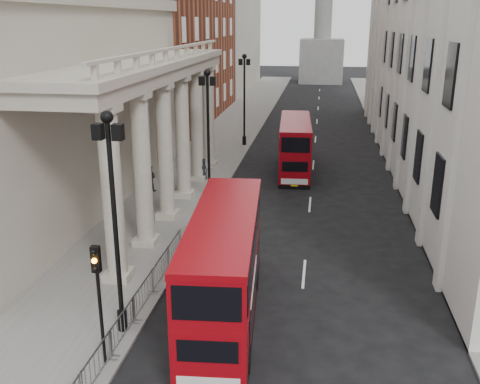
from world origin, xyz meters
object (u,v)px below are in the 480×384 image
(lamp_post_mid, at_px, (208,126))
(lamp_post_north, at_px, (244,93))
(pedestrian_a, at_px, (142,196))
(bus_far, at_px, (295,145))
(bus_near, at_px, (224,265))
(pedestrian_b, at_px, (150,178))
(lamp_post_south, at_px, (114,211))
(traffic_light, at_px, (98,284))
(pedestrian_c, at_px, (203,169))

(lamp_post_mid, relative_size, lamp_post_north, 1.00)
(lamp_post_mid, bearing_deg, pedestrian_a, -143.90)
(lamp_post_north, relative_size, bus_far, 0.88)
(bus_far, bearing_deg, lamp_post_north, 118.56)
(lamp_post_north, xyz_separation_m, bus_near, (3.61, -30.29, -2.66))
(pedestrian_a, xyz_separation_m, pedestrian_b, (-0.65, 3.55, 0.11))
(pedestrian_a, bearing_deg, pedestrian_b, 109.13)
(lamp_post_north, distance_m, pedestrian_b, 16.21)
(bus_far, bearing_deg, bus_near, -97.27)
(pedestrian_a, bearing_deg, lamp_post_south, -65.81)
(lamp_post_south, bearing_deg, traffic_light, -87.16)
(lamp_post_north, height_order, pedestrian_b, lamp_post_north)
(lamp_post_north, bearing_deg, pedestrian_c, -96.28)
(traffic_light, xyz_separation_m, bus_far, (5.06, 25.70, -0.99))
(lamp_post_south, distance_m, pedestrian_c, 20.41)
(pedestrian_a, bearing_deg, lamp_post_mid, 44.86)
(bus_far, distance_m, pedestrian_c, 7.55)
(lamp_post_south, bearing_deg, bus_near, 25.34)
(lamp_post_mid, bearing_deg, pedestrian_c, 108.39)
(traffic_light, bearing_deg, lamp_post_north, 90.17)
(bus_near, bearing_deg, lamp_post_north, 92.46)
(bus_far, height_order, pedestrian_c, bus_far)
(traffic_light, height_order, bus_near, traffic_light)
(lamp_post_south, xyz_separation_m, pedestrian_c, (-1.32, 19.98, -3.96))
(lamp_post_mid, bearing_deg, lamp_post_south, -90.00)
(bus_far, distance_m, pedestrian_a, 13.67)
(bus_near, distance_m, pedestrian_b, 17.15)
(traffic_light, xyz_separation_m, pedestrian_a, (-3.78, 15.34, -2.20))
(lamp_post_mid, height_order, pedestrian_a, lamp_post_mid)
(bus_far, height_order, pedestrian_b, bus_far)
(traffic_light, distance_m, pedestrian_a, 15.95)
(traffic_light, distance_m, bus_far, 26.22)
(pedestrian_b, bearing_deg, traffic_light, 102.78)
(lamp_post_north, bearing_deg, lamp_post_south, -90.00)
(lamp_post_mid, distance_m, pedestrian_c, 5.77)
(lamp_post_south, bearing_deg, pedestrian_a, 105.43)
(traffic_light, relative_size, pedestrian_c, 2.59)
(lamp_post_mid, xyz_separation_m, pedestrian_c, (-1.32, 3.98, -3.96))
(lamp_post_mid, bearing_deg, traffic_light, -89.68)
(lamp_post_north, distance_m, pedestrian_a, 19.46)
(bus_far, relative_size, pedestrian_c, 5.71)
(lamp_post_south, xyz_separation_m, bus_far, (5.16, 23.69, -2.80))
(bus_near, xyz_separation_m, bus_far, (1.54, 21.98, -0.13))
(lamp_post_south, relative_size, pedestrian_b, 4.66)
(traffic_light, height_order, pedestrian_c, traffic_light)
(lamp_post_north, distance_m, bus_far, 10.17)
(bus_near, relative_size, pedestrian_b, 5.66)
(traffic_light, bearing_deg, pedestrian_b, 103.19)
(lamp_post_north, relative_size, bus_near, 0.82)
(lamp_post_south, height_order, lamp_post_mid, same)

